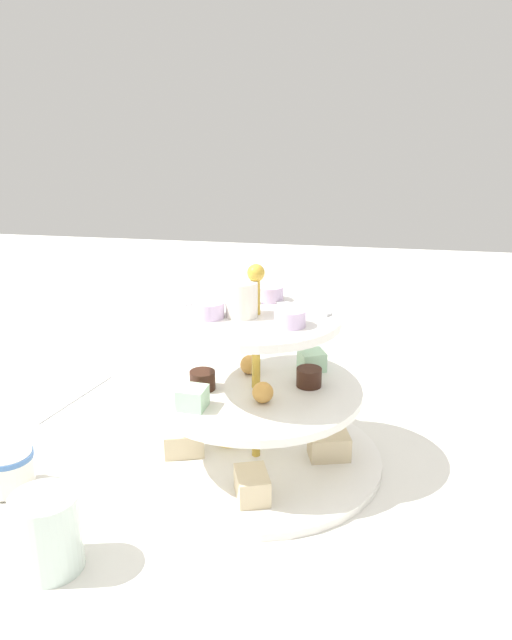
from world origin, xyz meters
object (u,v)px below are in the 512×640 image
at_px(butter_knife_right, 74,398).
at_px(tiered_serving_stand, 256,406).
at_px(butter_knife_left, 511,452).
at_px(water_glass_short_left, 47,532).
at_px(teacup_with_saucer, 9,473).
at_px(water_glass_tall_right, 274,339).

bearing_deg(butter_knife_right, tiered_serving_stand, 79.95).
bearing_deg(butter_knife_left, water_glass_short_left, 104.30).
relative_size(teacup_with_saucer, butter_knife_right, 0.53).
distance_m(water_glass_tall_right, water_glass_short_left, 0.51).
xyz_separation_m(water_glass_short_left, butter_knife_right, (0.13, -0.35, -0.04)).
xyz_separation_m(tiered_serving_stand, teacup_with_saucer, (0.26, 0.11, -0.05)).
distance_m(teacup_with_saucer, butter_knife_right, 0.24).
bearing_deg(water_glass_tall_right, tiered_serving_stand, 93.23).
distance_m(water_glass_tall_right, teacup_with_saucer, 0.45).
height_order(water_glass_short_left, butter_knife_left, water_glass_short_left).
xyz_separation_m(tiered_serving_stand, butter_knife_right, (0.29, -0.13, -0.07)).
height_order(tiered_serving_stand, butter_knife_right, tiered_serving_stand).
distance_m(butter_knife_left, butter_knife_right, 0.61).
relative_size(water_glass_short_left, butter_knife_right, 0.46).
xyz_separation_m(water_glass_tall_right, butter_knife_right, (0.28, 0.14, -0.06)).
height_order(tiered_serving_stand, teacup_with_saucer, tiered_serving_stand).
bearing_deg(butter_knife_left, tiered_serving_stand, 85.97).
distance_m(tiered_serving_stand, butter_knife_left, 0.33).
bearing_deg(water_glass_short_left, butter_knife_right, -69.13).
bearing_deg(tiered_serving_stand, butter_knife_right, -23.65).
height_order(tiered_serving_stand, water_glass_short_left, tiered_serving_stand).
height_order(water_glass_tall_right, butter_knife_right, water_glass_tall_right).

